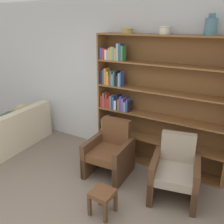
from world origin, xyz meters
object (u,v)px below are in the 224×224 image
Objects in this scene: couch at (11,132)px; armchair_cushioned at (175,171)px; armchair_leather at (110,152)px; bowl_sage at (165,30)px; vase_tall at (211,26)px; footstool at (103,196)px; bowl_terracotta at (127,30)px; bookshelf at (147,105)px.

armchair_cushioned is (3.29, 0.20, 0.10)m from couch.
armchair_leather is at bearing -90.37° from couch.
armchair_leather is at bearing -131.09° from bowl_sage.
armchair_leather is at bearing -152.08° from vase_tall.
vase_tall is at bearing 62.60° from footstool.
armchair_leather and armchair_cushioned have the same top height.
bowl_terracotta is 0.22× the size of armchair_leather.
bookshelf is 1.21m from bowl_sage.
footstool is at bearing 112.24° from armchair_leather.
vase_tall is 2.35m from armchair_leather.
footstool is (-0.66, -0.85, -0.12)m from armchair_cushioned.
bowl_terracotta is 0.62m from bowl_sage.
couch is 4.88× the size of footstool.
armchair_cushioned is (0.75, -0.65, -0.68)m from bookshelf.
bowl_terracotta reaches higher than bookshelf.
vase_tall is 2.03m from armchair_cushioned.
bowl_sage is 2.05m from armchair_leather.
bowl_terracotta is 0.12× the size of couch.
armchair_leather reaches higher than footstool.
bowl_terracotta is (-0.40, -0.02, 1.17)m from bookshelf.
bookshelf is at bearing 2.72° from bowl_terracotta.
vase_tall reaches higher than armchair_leather.
bookshelf is at bearing 93.48° from footstool.
bowl_terracotta is 3.01m from couch.
armchair_leather is at bearing -12.98° from armchair_cushioned.
bowl_sage is at bearing -4.90° from bookshelf.
bookshelf reaches higher than footstool.
bookshelf reaches higher than armchair_leather.
vase_tall is (0.64, 0.00, 0.06)m from bowl_sage.
armchair_cushioned is (1.08, -0.00, 0.00)m from armchair_leather.
bowl_terracotta is at bearing -177.28° from bookshelf.
armchair_leather is 1.00× the size of armchair_cushioned.
couch is (-2.76, -0.83, -1.97)m from bowl_sage.
armchair_leather is (2.21, 0.20, 0.10)m from couch.
vase_tall is at bearing -156.02° from armchair_leather.
armchair_cushioned is at bearing -49.99° from bowl_sage.
bookshelf is 8.02× the size of vase_tall.
bookshelf is at bearing -77.10° from couch.
footstool is (0.09, -1.50, -0.80)m from bookshelf.
armchair_cushioned is (1.15, -0.63, -1.85)m from bowl_terracotta.
vase_tall is (0.86, -0.02, 1.25)m from bookshelf.
bookshelf is 2.79m from couch.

